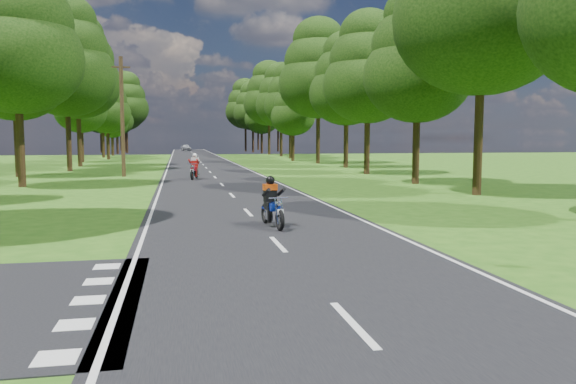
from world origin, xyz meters
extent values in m
plane|color=#285914|center=(0.00, 0.00, 0.00)|extent=(160.00, 160.00, 0.00)
cube|color=black|center=(0.00, 50.00, 0.01)|extent=(7.00, 140.00, 0.02)
cube|color=silver|center=(0.00, -4.00, 0.02)|extent=(0.12, 2.00, 0.01)
cube|color=silver|center=(0.00, 2.00, 0.02)|extent=(0.12, 2.00, 0.01)
cube|color=silver|center=(0.00, 8.00, 0.02)|extent=(0.12, 2.00, 0.01)
cube|color=silver|center=(0.00, 14.00, 0.02)|extent=(0.12, 2.00, 0.01)
cube|color=silver|center=(0.00, 20.00, 0.02)|extent=(0.12, 2.00, 0.01)
cube|color=silver|center=(0.00, 26.00, 0.02)|extent=(0.12, 2.00, 0.01)
cube|color=silver|center=(0.00, 32.00, 0.02)|extent=(0.12, 2.00, 0.01)
cube|color=silver|center=(0.00, 38.00, 0.02)|extent=(0.12, 2.00, 0.01)
cube|color=silver|center=(0.00, 44.00, 0.02)|extent=(0.12, 2.00, 0.01)
cube|color=silver|center=(0.00, 50.00, 0.02)|extent=(0.12, 2.00, 0.01)
cube|color=silver|center=(0.00, 56.00, 0.02)|extent=(0.12, 2.00, 0.01)
cube|color=silver|center=(0.00, 62.00, 0.02)|extent=(0.12, 2.00, 0.01)
cube|color=silver|center=(0.00, 68.00, 0.02)|extent=(0.12, 2.00, 0.01)
cube|color=silver|center=(0.00, 74.00, 0.02)|extent=(0.12, 2.00, 0.01)
cube|color=silver|center=(0.00, 80.00, 0.02)|extent=(0.12, 2.00, 0.01)
cube|color=silver|center=(0.00, 86.00, 0.02)|extent=(0.12, 2.00, 0.01)
cube|color=silver|center=(0.00, 92.00, 0.02)|extent=(0.12, 2.00, 0.01)
cube|color=silver|center=(0.00, 98.00, 0.02)|extent=(0.12, 2.00, 0.01)
cube|color=silver|center=(0.00, 104.00, 0.02)|extent=(0.12, 2.00, 0.01)
cube|color=silver|center=(0.00, 110.00, 0.02)|extent=(0.12, 2.00, 0.01)
cube|color=silver|center=(0.00, 116.00, 0.02)|extent=(0.12, 2.00, 0.01)
cube|color=silver|center=(-3.30, 50.00, 0.02)|extent=(0.10, 140.00, 0.01)
cube|color=silver|center=(3.30, 50.00, 0.02)|extent=(0.10, 140.00, 0.01)
cube|color=silver|center=(-3.80, -4.50, 0.02)|extent=(0.50, 0.50, 0.01)
cube|color=silver|center=(-3.80, -3.30, 0.02)|extent=(0.50, 0.50, 0.01)
cube|color=silver|center=(-3.80, -2.10, 0.02)|extent=(0.50, 0.50, 0.01)
cube|color=silver|center=(-3.80, -0.90, 0.02)|extent=(0.50, 0.50, 0.01)
cube|color=silver|center=(-3.80, 0.30, 0.02)|extent=(0.50, 0.50, 0.01)
cylinder|color=black|center=(-10.57, 20.76, 1.96)|extent=(0.40, 0.40, 3.91)
ellipsoid|color=black|center=(-10.57, 20.76, 6.78)|extent=(6.85, 6.85, 5.82)
ellipsoid|color=black|center=(-10.57, 20.76, 8.68)|extent=(5.87, 5.87, 4.99)
cylinder|color=black|center=(-12.94, 29.18, 1.90)|extent=(0.40, 0.40, 3.79)
ellipsoid|color=black|center=(-12.94, 29.18, 6.57)|extent=(6.64, 6.64, 5.64)
ellipsoid|color=black|center=(-12.94, 29.18, 8.41)|extent=(5.69, 5.69, 4.84)
ellipsoid|color=black|center=(-12.94, 29.18, 10.26)|extent=(4.27, 4.27, 3.63)
cylinder|color=black|center=(-10.82, 35.60, 2.16)|extent=(0.40, 0.40, 4.32)
ellipsoid|color=black|center=(-10.82, 35.60, 7.47)|extent=(7.56, 7.56, 6.42)
ellipsoid|color=black|center=(-10.82, 35.60, 9.58)|extent=(6.48, 6.48, 5.51)
ellipsoid|color=black|center=(-10.82, 35.60, 11.68)|extent=(4.86, 4.86, 4.13)
cylinder|color=black|center=(-11.26, 43.10, 2.20)|extent=(0.40, 0.40, 4.40)
ellipsoid|color=black|center=(-11.26, 43.10, 7.62)|extent=(7.71, 7.71, 6.55)
ellipsoid|color=black|center=(-11.26, 43.10, 9.77)|extent=(6.60, 6.60, 5.61)
ellipsoid|color=black|center=(-11.26, 43.10, 11.92)|extent=(4.95, 4.95, 4.21)
cylinder|color=black|center=(-12.61, 52.78, 1.60)|extent=(0.40, 0.40, 3.20)
ellipsoid|color=black|center=(-12.61, 52.78, 5.54)|extent=(5.60, 5.60, 4.76)
ellipsoid|color=black|center=(-12.61, 52.78, 7.10)|extent=(4.80, 4.80, 4.08)
ellipsoid|color=black|center=(-12.61, 52.78, 8.66)|extent=(3.60, 3.60, 3.06)
cylinder|color=black|center=(-10.75, 60.15, 1.61)|extent=(0.40, 0.40, 3.22)
ellipsoid|color=black|center=(-10.75, 60.15, 5.58)|extent=(5.64, 5.64, 4.79)
ellipsoid|color=black|center=(-10.75, 60.15, 7.15)|extent=(4.83, 4.83, 4.11)
ellipsoid|color=black|center=(-10.75, 60.15, 8.72)|extent=(3.62, 3.62, 3.08)
cylinder|color=black|center=(-12.29, 67.91, 1.80)|extent=(0.40, 0.40, 3.61)
ellipsoid|color=black|center=(-12.29, 67.91, 6.25)|extent=(6.31, 6.31, 5.37)
ellipsoid|color=black|center=(-12.29, 67.91, 8.01)|extent=(5.41, 5.41, 4.60)
ellipsoid|color=black|center=(-12.29, 67.91, 9.76)|extent=(4.06, 4.06, 3.45)
cylinder|color=black|center=(-11.94, 75.74, 1.33)|extent=(0.40, 0.40, 2.67)
ellipsoid|color=black|center=(-11.94, 75.74, 4.62)|extent=(4.67, 4.67, 3.97)
ellipsoid|color=black|center=(-11.94, 75.74, 5.92)|extent=(4.00, 4.00, 3.40)
ellipsoid|color=black|center=(-11.94, 75.74, 7.22)|extent=(3.00, 3.00, 2.55)
cylinder|color=black|center=(-12.18, 84.90, 1.54)|extent=(0.40, 0.40, 3.09)
ellipsoid|color=black|center=(-12.18, 84.90, 5.34)|extent=(5.40, 5.40, 4.59)
ellipsoid|color=black|center=(-12.18, 84.90, 6.85)|extent=(4.63, 4.63, 3.93)
ellipsoid|color=black|center=(-12.18, 84.90, 8.35)|extent=(3.47, 3.47, 2.95)
cylinder|color=black|center=(-11.23, 91.41, 2.24)|extent=(0.40, 0.40, 4.48)
ellipsoid|color=black|center=(-11.23, 91.41, 7.75)|extent=(7.84, 7.84, 6.66)
ellipsoid|color=black|center=(-11.23, 91.41, 9.94)|extent=(6.72, 6.72, 5.71)
ellipsoid|color=black|center=(-11.23, 91.41, 12.12)|extent=(5.04, 5.04, 4.28)
cylinder|color=black|center=(-12.28, 100.39, 2.05)|extent=(0.40, 0.40, 4.09)
ellipsoid|color=black|center=(-12.28, 100.39, 7.09)|extent=(7.16, 7.16, 6.09)
ellipsoid|color=black|center=(-12.28, 100.39, 9.08)|extent=(6.14, 6.14, 5.22)
ellipsoid|color=black|center=(-12.28, 100.39, 11.08)|extent=(4.61, 4.61, 3.92)
cylinder|color=black|center=(11.06, 12.20, 2.28)|extent=(0.40, 0.40, 4.56)
ellipsoid|color=black|center=(11.06, 12.20, 7.89)|extent=(7.98, 7.98, 6.78)
cylinder|color=black|center=(10.92, 18.69, 1.75)|extent=(0.40, 0.40, 3.49)
ellipsoid|color=black|center=(10.92, 18.69, 6.05)|extent=(6.12, 6.12, 5.20)
ellipsoid|color=black|center=(10.92, 18.69, 7.75)|extent=(5.24, 5.24, 4.46)
ellipsoid|color=black|center=(10.92, 18.69, 9.46)|extent=(3.93, 3.93, 3.34)
cylinder|color=black|center=(11.06, 27.58, 1.85)|extent=(0.40, 0.40, 3.69)
ellipsoid|color=black|center=(11.06, 27.58, 6.39)|extent=(6.46, 6.46, 5.49)
ellipsoid|color=black|center=(11.06, 27.58, 8.19)|extent=(5.54, 5.54, 4.71)
ellipsoid|color=black|center=(11.06, 27.58, 9.99)|extent=(4.15, 4.15, 3.53)
cylinder|color=black|center=(12.17, 36.42, 1.87)|extent=(0.40, 0.40, 3.74)
ellipsoid|color=black|center=(12.17, 36.42, 6.48)|extent=(6.55, 6.55, 5.57)
ellipsoid|color=black|center=(12.17, 36.42, 8.31)|extent=(5.62, 5.62, 4.77)
ellipsoid|color=black|center=(12.17, 36.42, 10.13)|extent=(4.21, 4.21, 3.58)
cylinder|color=black|center=(11.72, 44.72, 2.32)|extent=(0.40, 0.40, 4.64)
ellipsoid|color=black|center=(11.72, 44.72, 8.04)|extent=(8.12, 8.12, 6.91)
ellipsoid|color=black|center=(11.72, 44.72, 10.30)|extent=(6.96, 6.96, 5.92)
ellipsoid|color=black|center=(11.72, 44.72, 12.56)|extent=(5.22, 5.22, 4.44)
cylinder|color=black|center=(10.55, 51.92, 1.45)|extent=(0.40, 0.40, 2.91)
ellipsoid|color=black|center=(10.55, 51.92, 5.03)|extent=(5.09, 5.09, 4.33)
ellipsoid|color=black|center=(10.55, 51.92, 6.45)|extent=(4.36, 4.36, 3.71)
ellipsoid|color=black|center=(10.55, 51.92, 7.87)|extent=(3.27, 3.27, 2.78)
cylinder|color=black|center=(11.77, 59.40, 1.94)|extent=(0.40, 0.40, 3.88)
ellipsoid|color=black|center=(11.77, 59.40, 6.71)|extent=(6.78, 6.78, 5.77)
ellipsoid|color=black|center=(11.77, 59.40, 8.60)|extent=(5.81, 5.81, 4.94)
ellipsoid|color=black|center=(11.77, 59.40, 10.49)|extent=(4.36, 4.36, 3.71)
cylinder|color=black|center=(12.10, 67.87, 2.09)|extent=(0.40, 0.40, 4.18)
ellipsoid|color=black|center=(12.10, 67.87, 7.23)|extent=(7.31, 7.31, 6.21)
ellipsoid|color=black|center=(12.10, 67.87, 9.27)|extent=(6.27, 6.27, 5.33)
ellipsoid|color=black|center=(12.10, 67.87, 11.31)|extent=(4.70, 4.70, 4.00)
cylinder|color=black|center=(11.80, 76.83, 2.32)|extent=(0.40, 0.40, 4.63)
ellipsoid|color=black|center=(11.80, 76.83, 8.02)|extent=(8.11, 8.11, 6.89)
ellipsoid|color=black|center=(11.80, 76.83, 10.28)|extent=(6.95, 6.95, 5.91)
ellipsoid|color=black|center=(11.80, 76.83, 12.54)|extent=(5.21, 5.21, 4.43)
cylinder|color=black|center=(11.69, 84.12, 1.68)|extent=(0.40, 0.40, 3.36)
ellipsoid|color=black|center=(11.69, 84.12, 5.82)|extent=(5.88, 5.88, 5.00)
ellipsoid|color=black|center=(11.69, 84.12, 7.46)|extent=(5.04, 5.04, 4.29)
ellipsoid|color=black|center=(11.69, 84.12, 9.10)|extent=(3.78, 3.78, 3.21)
cylinder|color=black|center=(11.14, 91.34, 2.04)|extent=(0.40, 0.40, 4.09)
ellipsoid|color=black|center=(11.14, 91.34, 7.07)|extent=(7.15, 7.15, 6.08)
ellipsoid|color=black|center=(11.14, 91.34, 9.07)|extent=(6.13, 6.13, 5.21)
ellipsoid|color=black|center=(11.14, 91.34, 11.06)|extent=(4.60, 4.60, 3.91)
cylinder|color=black|center=(10.68, 99.10, 2.24)|extent=(0.40, 0.40, 4.48)
ellipsoid|color=black|center=(10.68, 99.10, 7.76)|extent=(7.84, 7.84, 6.66)
ellipsoid|color=black|center=(10.68, 99.10, 9.94)|extent=(6.72, 6.72, 5.71)
ellipsoid|color=black|center=(10.68, 99.10, 12.13)|extent=(5.04, 5.04, 4.28)
cylinder|color=black|center=(-14.00, 110.00, 1.92)|extent=(0.40, 0.40, 3.84)
ellipsoid|color=black|center=(-14.00, 110.00, 6.65)|extent=(6.72, 6.72, 5.71)
ellipsoid|color=black|center=(-14.00, 110.00, 8.52)|extent=(5.76, 5.76, 4.90)
ellipsoid|color=black|center=(-14.00, 110.00, 10.39)|extent=(4.32, 4.32, 3.67)
cylinder|color=black|center=(15.00, 112.00, 2.08)|extent=(0.40, 0.40, 4.16)
ellipsoid|color=black|center=(15.00, 112.00, 7.20)|extent=(7.28, 7.28, 6.19)
ellipsoid|color=black|center=(15.00, 112.00, 9.23)|extent=(6.24, 6.24, 5.30)
ellipsoid|color=black|center=(15.00, 112.00, 11.26)|extent=(4.68, 4.68, 3.98)
cylinder|color=black|center=(-16.00, 95.00, 1.76)|extent=(0.40, 0.40, 3.52)
ellipsoid|color=black|center=(-16.00, 95.00, 6.09)|extent=(6.16, 6.16, 5.24)
ellipsoid|color=black|center=(-16.00, 95.00, 7.81)|extent=(5.28, 5.28, 4.49)
ellipsoid|color=black|center=(-16.00, 95.00, 9.53)|extent=(3.96, 3.96, 3.37)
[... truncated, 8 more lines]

